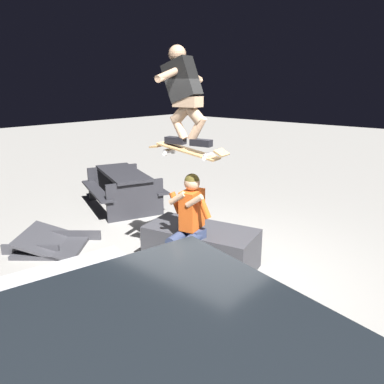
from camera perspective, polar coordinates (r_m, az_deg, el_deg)
The scene contains 7 objects.
ground_plane at distance 5.06m, azimuth 1.98°, elevation -12.51°, with size 40.00×40.00×0.00m, color gray.
ledge_box_main at distance 5.18m, azimuth 1.35°, elevation -8.40°, with size 1.52×0.73×0.55m, color #38383D.
person_sitting_on_ledge at distance 4.63m, azimuth -0.66°, elevation -4.69°, with size 0.59×0.78×1.38m.
skateboard at distance 4.43m, azimuth -0.62°, elevation 6.35°, with size 1.04×0.36×0.15m.
skater_airborne at distance 4.39m, azimuth -1.29°, elevation 15.28°, with size 0.63×0.89×1.12m.
kicker_ramp at distance 6.19m, azimuth -20.58°, elevation -7.45°, with size 1.36×1.36×0.34m.
picnic_table_back at distance 7.65m, azimuth -10.57°, elevation 1.29°, with size 2.08×1.88×0.75m.
Camera 1 is at (-2.80, 3.45, 2.43)m, focal length 34.56 mm.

